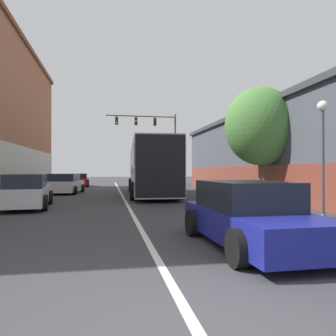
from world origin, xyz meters
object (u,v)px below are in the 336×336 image
Objects in this scene: parked_car_left_mid at (65,184)px; street_lamp at (323,142)px; parked_car_left_far at (79,180)px; street_tree_near at (260,126)px; traffic_signal_gantry at (154,133)px; hatchback_foreground at (249,215)px; bus at (151,166)px; parked_car_left_near at (26,192)px.

street_lamp is (10.14, -13.63, 1.90)m from parked_car_left_mid.
parked_car_left_mid is 1.12× the size of street_lamp.
street_tree_near reaches higher than parked_car_left_far.
street_lamp is (2.57, -23.10, -2.89)m from traffic_signal_gantry.
street_lamp is (4.23, 3.47, 1.90)m from hatchback_foreground.
traffic_signal_gantry is (1.87, 12.17, 3.53)m from bus.
hatchback_foreground is at bearing -147.52° from parked_car_left_near.
street_lamp reaches higher than parked_car_left_far.
street_lamp is (10.03, -23.75, 1.92)m from parked_car_left_far.
hatchback_foreground is 27.05m from traffic_signal_gantry.
parked_car_left_near is at bearing -176.87° from parked_car_left_mid.
street_lamp is at bearing -137.35° from parked_car_left_mid.
street_tree_near is at bearing 84.83° from street_lamp.
hatchback_foreground is at bearing -140.64° from street_lamp.
parked_car_left_near is 20.60m from traffic_signal_gantry.
hatchback_foreground is 0.98× the size of parked_car_left_mid.
parked_car_left_far is 8.90m from traffic_signal_gantry.
hatchback_foreground is 0.97× the size of parked_car_left_near.
bus is 14.46m from hatchback_foreground.
street_lamp is 5.86m from street_tree_near.
street_tree_near is at bearing -133.85° from bus.
parked_car_left_near is at bearing -113.56° from traffic_signal_gantry.
street_tree_near reaches higher than parked_car_left_near.
parked_car_left_near is 1.01× the size of parked_car_left_mid.
parked_car_left_near is 1.13× the size of street_lamp.
traffic_signal_gantry is (7.46, -0.65, 4.81)m from parked_car_left_far.
parked_car_left_near is (-6.35, 8.20, 0.04)m from hatchback_foreground.
bus is at bearing -109.28° from parked_car_left_mid.
bus is at bearing -0.50° from hatchback_foreground.
parked_car_left_far is at bearing 10.69° from hatchback_foreground.
traffic_signal_gantry is (1.66, 26.57, 4.79)m from hatchback_foreground.
hatchback_foreground is at bearing -117.40° from street_tree_near.
parked_car_left_near is 19.03m from parked_car_left_far.
traffic_signal_gantry reaches higher than street_lamp.
parked_car_left_far is at bearing 5.39° from parked_car_left_mid.
parked_car_left_far is (-5.59, 12.81, -1.28)m from bus.
parked_car_left_mid is at bearing 143.29° from street_tree_near.
bus reaches higher than parked_car_left_far.
parked_car_left_far is 0.76× the size of street_tree_near.
bus is at bearing -98.73° from traffic_signal_gantry.
street_lamp is at bearing -83.64° from traffic_signal_gantry.
hatchback_foreground is 1.10× the size of street_lamp.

